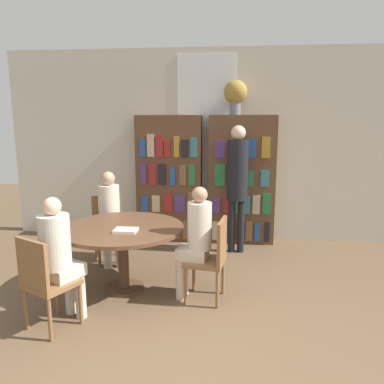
{
  "coord_description": "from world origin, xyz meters",
  "views": [
    {
      "loc": [
        0.38,
        -2.56,
        1.91
      ],
      "look_at": [
        -0.07,
        1.87,
        1.05
      ],
      "focal_mm": 35.0,
      "sensor_mm": 36.0,
      "label": 1
    }
  ],
  "objects_px": {
    "seated_reader_left": "(110,212)",
    "bookshelf_right": "(242,180)",
    "reading_table": "(122,235)",
    "bookshelf_left": "(169,179)",
    "seated_reader_right": "(195,237)",
    "chair_far_side": "(212,255)",
    "flower_vase": "(236,94)",
    "librarian_standing": "(237,176)",
    "chair_near_camera": "(44,279)",
    "seated_reader_back": "(59,252)",
    "chair_left_side": "(108,224)"
  },
  "relations": [
    {
      "from": "chair_near_camera",
      "to": "reading_table",
      "type": "bearing_deg",
      "value": 90.0
    },
    {
      "from": "seated_reader_left",
      "to": "bookshelf_left",
      "type": "bearing_deg",
      "value": -145.6
    },
    {
      "from": "bookshelf_right",
      "to": "librarian_standing",
      "type": "relative_size",
      "value": 1.08
    },
    {
      "from": "seated_reader_back",
      "to": "librarian_standing",
      "type": "bearing_deg",
      "value": 78.84
    },
    {
      "from": "seated_reader_left",
      "to": "seated_reader_back",
      "type": "relative_size",
      "value": 1.01
    },
    {
      "from": "bookshelf_right",
      "to": "chair_left_side",
      "type": "xyz_separation_m",
      "value": [
        -1.83,
        -0.98,
        -0.48
      ]
    },
    {
      "from": "chair_near_camera",
      "to": "seated_reader_right",
      "type": "height_order",
      "value": "seated_reader_right"
    },
    {
      "from": "chair_left_side",
      "to": "bookshelf_right",
      "type": "bearing_deg",
      "value": -179.1
    },
    {
      "from": "bookshelf_right",
      "to": "bookshelf_left",
      "type": "bearing_deg",
      "value": -179.99
    },
    {
      "from": "chair_near_camera",
      "to": "chair_far_side",
      "type": "distance_m",
      "value": 1.66
    },
    {
      "from": "reading_table",
      "to": "bookshelf_left",
      "type": "bearing_deg",
      "value": 83.11
    },
    {
      "from": "chair_near_camera",
      "to": "chair_far_side",
      "type": "height_order",
      "value": "same"
    },
    {
      "from": "chair_far_side",
      "to": "flower_vase",
      "type": "bearing_deg",
      "value": 2.31
    },
    {
      "from": "seated_reader_left",
      "to": "librarian_standing",
      "type": "relative_size",
      "value": 0.68
    },
    {
      "from": "chair_near_camera",
      "to": "chair_left_side",
      "type": "bearing_deg",
      "value": 117.0
    },
    {
      "from": "chair_far_side",
      "to": "seated_reader_back",
      "type": "relative_size",
      "value": 0.73
    },
    {
      "from": "seated_reader_left",
      "to": "chair_near_camera",
      "type": "bearing_deg",
      "value": 60.22
    },
    {
      "from": "bookshelf_left",
      "to": "seated_reader_back",
      "type": "distance_m",
      "value": 2.73
    },
    {
      "from": "chair_far_side",
      "to": "reading_table",
      "type": "bearing_deg",
      "value": 90.0
    },
    {
      "from": "bookshelf_left",
      "to": "seated_reader_back",
      "type": "relative_size",
      "value": 1.61
    },
    {
      "from": "bookshelf_right",
      "to": "reading_table",
      "type": "distance_m",
      "value": 2.36
    },
    {
      "from": "flower_vase",
      "to": "bookshelf_right",
      "type": "bearing_deg",
      "value": -2.09
    },
    {
      "from": "bookshelf_right",
      "to": "chair_near_camera",
      "type": "height_order",
      "value": "bookshelf_right"
    },
    {
      "from": "librarian_standing",
      "to": "seated_reader_left",
      "type": "bearing_deg",
      "value": -159.24
    },
    {
      "from": "bookshelf_right",
      "to": "seated_reader_back",
      "type": "xyz_separation_m",
      "value": [
        -1.75,
        -2.64,
        -0.28
      ]
    },
    {
      "from": "seated_reader_right",
      "to": "chair_far_side",
      "type": "bearing_deg",
      "value": -90.0
    },
    {
      "from": "chair_near_camera",
      "to": "seated_reader_right",
      "type": "xyz_separation_m",
      "value": [
        1.29,
        0.78,
        0.19
      ]
    },
    {
      "from": "bookshelf_right",
      "to": "reading_table",
      "type": "xyz_separation_m",
      "value": [
        -1.36,
        -1.89,
        -0.35
      ]
    },
    {
      "from": "chair_left_side",
      "to": "seated_reader_left",
      "type": "distance_m",
      "value": 0.28
    },
    {
      "from": "reading_table",
      "to": "seated_reader_left",
      "type": "bearing_deg",
      "value": 117.2
    },
    {
      "from": "seated_reader_left",
      "to": "seated_reader_right",
      "type": "height_order",
      "value": "seated_reader_left"
    },
    {
      "from": "seated_reader_left",
      "to": "seated_reader_right",
      "type": "xyz_separation_m",
      "value": [
        1.22,
        -0.88,
        -0.02
      ]
    },
    {
      "from": "seated_reader_right",
      "to": "seated_reader_back",
      "type": "height_order",
      "value": "seated_reader_right"
    },
    {
      "from": "chair_near_camera",
      "to": "seated_reader_right",
      "type": "distance_m",
      "value": 1.52
    },
    {
      "from": "chair_left_side",
      "to": "chair_far_side",
      "type": "bearing_deg",
      "value": 117.0
    },
    {
      "from": "seated_reader_left",
      "to": "seated_reader_back",
      "type": "bearing_deg",
      "value": 63.0
    },
    {
      "from": "bookshelf_right",
      "to": "seated_reader_right",
      "type": "relative_size",
      "value": 1.61
    },
    {
      "from": "seated_reader_back",
      "to": "librarian_standing",
      "type": "xyz_separation_m",
      "value": [
        1.67,
        2.14,
        0.42
      ]
    },
    {
      "from": "bookshelf_left",
      "to": "bookshelf_right",
      "type": "height_order",
      "value": "same"
    },
    {
      "from": "chair_left_side",
      "to": "seated_reader_back",
      "type": "bearing_deg",
      "value": 65.78
    },
    {
      "from": "bookshelf_left",
      "to": "chair_far_side",
      "type": "relative_size",
      "value": 2.21
    },
    {
      "from": "flower_vase",
      "to": "seated_reader_left",
      "type": "height_order",
      "value": "flower_vase"
    },
    {
      "from": "bookshelf_right",
      "to": "flower_vase",
      "type": "relative_size",
      "value": 3.87
    },
    {
      "from": "seated_reader_left",
      "to": "bookshelf_right",
      "type": "bearing_deg",
      "value": -174.21
    },
    {
      "from": "seated_reader_right",
      "to": "librarian_standing",
      "type": "relative_size",
      "value": 0.67
    },
    {
      "from": "bookshelf_right",
      "to": "chair_near_camera",
      "type": "distance_m",
      "value": 3.38
    },
    {
      "from": "seated_reader_right",
      "to": "bookshelf_left",
      "type": "bearing_deg",
      "value": 25.42
    },
    {
      "from": "chair_left_side",
      "to": "librarian_standing",
      "type": "height_order",
      "value": "librarian_standing"
    },
    {
      "from": "librarian_standing",
      "to": "flower_vase",
      "type": "bearing_deg",
      "value": 95.09
    },
    {
      "from": "reading_table",
      "to": "chair_near_camera",
      "type": "relative_size",
      "value": 1.53
    }
  ]
}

